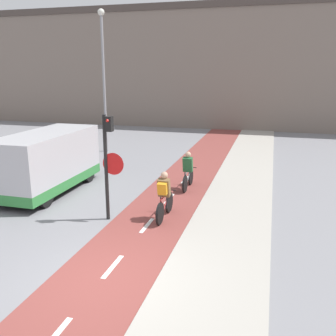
% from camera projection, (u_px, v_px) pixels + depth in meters
% --- Properties ---
extents(ground_plane, '(120.00, 120.00, 0.00)m').
position_uv_depth(ground_plane, '(104.00, 278.00, 8.31)').
color(ground_plane, gray).
extents(bike_lane, '(2.33, 60.00, 0.02)m').
position_uv_depth(bike_lane, '(104.00, 278.00, 8.31)').
color(bike_lane, brown).
rests_on(bike_lane, ground_plane).
extents(sidewalk_strip, '(2.40, 60.00, 0.05)m').
position_uv_depth(sidewalk_strip, '(209.00, 294.00, 7.69)').
color(sidewalk_strip, '#A8A399').
rests_on(sidewalk_strip, ground_plane).
extents(building_row_background, '(60.00, 5.20, 9.43)m').
position_uv_depth(building_row_background, '(233.00, 67.00, 30.24)').
color(building_row_background, slate).
rests_on(building_row_background, ground_plane).
extents(traffic_light_pole, '(0.67, 0.25, 3.24)m').
position_uv_depth(traffic_light_pole, '(108.00, 156.00, 11.11)').
color(traffic_light_pole, black).
rests_on(traffic_light_pole, ground_plane).
extents(street_lamp_far, '(0.36, 0.36, 7.61)m').
position_uv_depth(street_lamp_far, '(103.00, 68.00, 20.25)').
color(street_lamp_far, gray).
rests_on(street_lamp_far, ground_plane).
extents(cyclist_near, '(0.46, 1.73, 1.51)m').
position_uv_depth(cyclist_near, '(164.00, 197.00, 11.48)').
color(cyclist_near, black).
rests_on(cyclist_near, ground_plane).
extents(cyclist_far, '(0.46, 1.68, 1.48)m').
position_uv_depth(cyclist_far, '(188.00, 172.00, 14.45)').
color(cyclist_far, black).
rests_on(cyclist_far, ground_plane).
extents(van, '(1.92, 4.81, 2.26)m').
position_uv_depth(van, '(48.00, 163.00, 14.04)').
color(van, '#B7B7BC').
rests_on(van, ground_plane).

